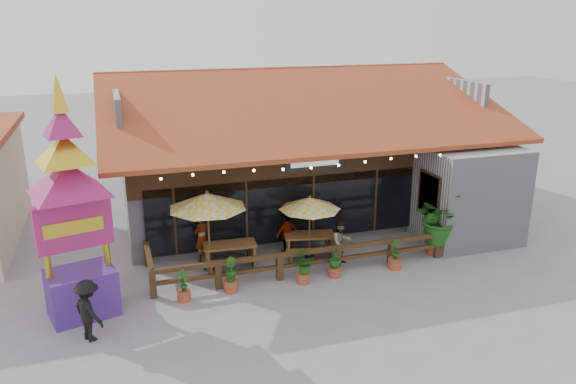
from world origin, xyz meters
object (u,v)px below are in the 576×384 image
object	(u,v)px
umbrella_left	(207,201)
umbrella_right	(310,204)
picnic_table_right	(309,241)
thai_sign_tower	(69,185)
picnic_table_left	(230,251)
pedestrian	(89,310)
tropical_plant	(438,219)

from	to	relation	value
umbrella_left	umbrella_right	size ratio (longest dim) A/B	1.21
picnic_table_right	thai_sign_tower	size ratio (longest dim) A/B	0.28
umbrella_left	picnic_table_left	size ratio (longest dim) A/B	1.73
thai_sign_tower	pedestrian	xyz separation A→B (m)	(0.22, -1.46, -3.02)
picnic_table_left	pedestrian	world-z (taller)	pedestrian
thai_sign_tower	picnic_table_right	bearing A→B (deg)	13.77
picnic_table_right	thai_sign_tower	world-z (taller)	thai_sign_tower
umbrella_left	tropical_plant	bearing A→B (deg)	-8.73
picnic_table_left	tropical_plant	bearing A→B (deg)	-8.94
thai_sign_tower	tropical_plant	distance (m)	12.19
umbrella_right	picnic_table_left	world-z (taller)	umbrella_right
thai_sign_tower	pedestrian	bearing A→B (deg)	-81.62
picnic_table_left	thai_sign_tower	bearing A→B (deg)	-158.78
thai_sign_tower	tropical_plant	xyz separation A→B (m)	(11.90, 0.67, -2.55)
picnic_table_left	picnic_table_right	distance (m)	2.85
umbrella_left	picnic_table_left	world-z (taller)	umbrella_left
umbrella_right	picnic_table_right	distance (m)	1.44
umbrella_left	umbrella_right	xyz separation A→B (m)	(3.50, -0.13, -0.41)
umbrella_left	pedestrian	world-z (taller)	umbrella_left
picnic_table_left	pedestrian	bearing A→B (deg)	-143.61
tropical_plant	pedestrian	world-z (taller)	tropical_plant
umbrella_right	thai_sign_tower	bearing A→B (deg)	-166.79
umbrella_right	picnic_table_left	xyz separation A→B (m)	(-2.82, 0.05, -1.43)
umbrella_right	thai_sign_tower	distance (m)	7.91
picnic_table_right	umbrella_left	bearing A→B (deg)	179.25
picnic_table_right	tropical_plant	size ratio (longest dim) A/B	0.87
picnic_table_left	picnic_table_right	world-z (taller)	picnic_table_left
umbrella_left	tropical_plant	distance (m)	8.09
thai_sign_tower	pedestrian	distance (m)	3.36
umbrella_left	pedestrian	bearing A→B (deg)	-138.30
umbrella_right	pedestrian	size ratio (longest dim) A/B	1.56
picnic_table_left	thai_sign_tower	world-z (taller)	thai_sign_tower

